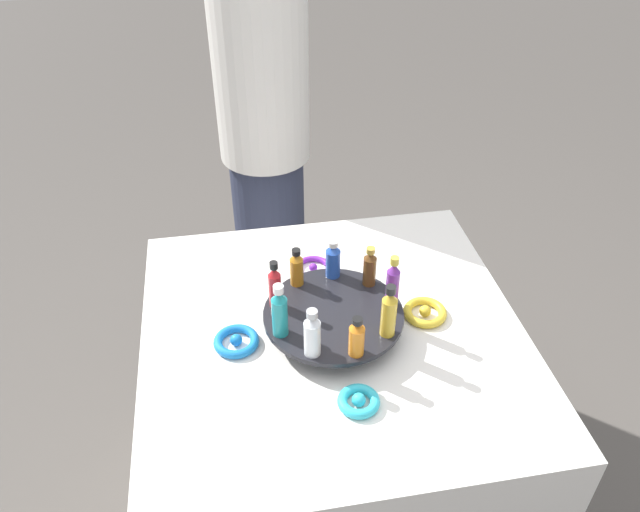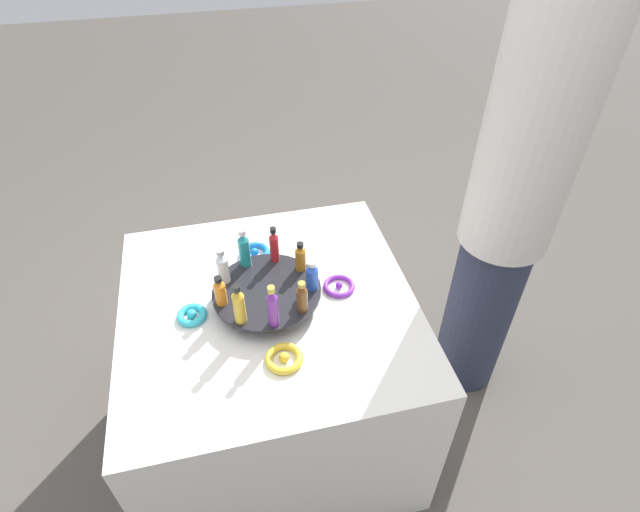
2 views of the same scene
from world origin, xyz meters
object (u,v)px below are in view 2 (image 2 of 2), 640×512
Objects in this scene: ribbon_bow_purple at (339,286)px; bottle_teal at (244,249)px; display_stand at (267,293)px; ribbon_bow_teal at (192,315)px; bottle_amber at (301,257)px; bottle_orange at (220,291)px; bottle_brown at (302,298)px; ribbon_bow_blue at (255,253)px; ribbon_bow_gold at (284,358)px; bottle_clear at (223,267)px; bottle_red at (274,245)px; bottle_purple at (273,307)px; person_figure at (512,203)px; bottle_blue at (312,276)px; bottle_gold at (239,305)px.

bottle_teal is at bearing -23.36° from ribbon_bow_purple.
display_stand is at bearing 2.50° from ribbon_bow_purple.
ribbon_bow_purple is at bearing 156.64° from bottle_teal.
display_stand is 0.24m from ribbon_bow_teal.
display_stand is 0.16m from bottle_amber.
bottle_brown is (-0.23, 0.08, 0.00)m from bottle_orange.
ribbon_bow_blue is 0.33m from ribbon_bow_purple.
bottle_brown reaches higher than ribbon_bow_gold.
bottle_red is (-0.17, -0.06, 0.00)m from bottle_clear.
bottle_red is 1.42× the size of ribbon_bow_teal.
bottle_orange is 0.31m from ribbon_bow_blue.
bottle_teal is at bearing -140.17° from bottle_clear.
bottle_red reaches higher than ribbon_bow_purple.
bottle_purple is at bearing 89.83° from display_stand.
bottle_clear is at bearing -4.86° from person_figure.
bottle_amber is 0.23m from ribbon_bow_blue.
bottle_clear is 0.25m from bottle_purple.
bottle_orange reaches higher than ribbon_bow_teal.
display_stand reaches higher than ribbon_bow_gold.
bottle_amber is 0.16m from ribbon_bow_purple.
bottle_teal reaches higher than ribbon_bow_purple.
bottle_clear is 0.22m from ribbon_bow_blue.
person_figure reaches higher than bottle_red.
ribbon_bow_purple is 0.64m from person_figure.
bottle_amber is 0.73m from person_figure.
ribbon_bow_teal reaches higher than ribbon_bow_blue.
bottle_blue reaches higher than bottle_amber.
bottle_red is at bearing -33.15° from ribbon_bow_purple.
bottle_gold is 0.08× the size of person_figure.
bottle_gold reaches higher than bottle_orange.
bottle_blue is 0.10m from bottle_amber.
bottle_orange is 0.14m from ribbon_bow_teal.
bottle_orange is (0.02, 0.10, -0.01)m from bottle_clear.
person_figure is at bearing -179.54° from bottle_amber.
ribbon_bow_teal is 0.33m from ribbon_bow_gold.
bottle_teal reaches higher than bottle_brown.
bottle_purple is at bearing -83.53° from ribbon_bow_gold.
bottle_brown reaches higher than bottle_orange.
bottle_teal is 1.32× the size of bottle_blue.
bottle_orange is at bearing 0.67° from person_figure.
bottle_red is at bearing -160.17° from bottle_clear.
ribbon_bow_teal is (0.36, 0.08, -0.09)m from bottle_amber.
bottle_purple reaches higher than display_stand.
bottle_orange is 0.74× the size of bottle_gold.
person_figure reaches higher than display_stand.
display_stand is at bearing 69.83° from bottle_red.
ribbon_bow_gold is at bearing 125.21° from bottle_orange.
ribbon_bow_gold is (-0.01, 0.24, -0.03)m from display_stand.
person_figure is (-0.89, 0.06, 0.07)m from bottle_teal.
bottle_amber is 0.06× the size of person_figure.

